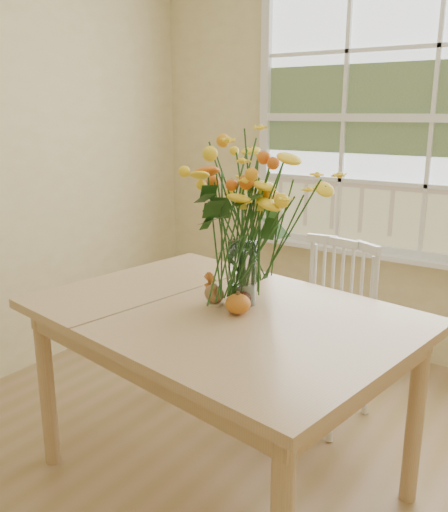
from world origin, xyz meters
The scene contains 8 objects.
wall_back centered at (0.00, 2.25, 1.35)m, with size 4.00×0.02×2.70m, color beige.
window centered at (0.00, 2.21, 1.53)m, with size 2.42×0.12×1.74m.
dining_table centered at (-0.35, 0.54, 0.71)m, with size 1.65×1.29×0.81m.
windsor_chair centered at (-0.21, 1.35, 0.52)m, with size 0.49×0.48×0.92m.
flower_vase centered at (-0.31, 0.64, 1.21)m, with size 0.56×0.56×0.67m.
pumpkin centered at (-0.26, 0.52, 0.85)m, with size 0.10×0.10×0.08m, color #BF6C16.
turkey_figurine centered at (-0.40, 0.56, 0.86)m, with size 0.11×0.09×0.12m.
dark_gourd centered at (-0.29, 0.61, 0.84)m, with size 0.13×0.11×0.07m.
Camera 1 is at (0.84, -1.17, 1.59)m, focal length 38.00 mm.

